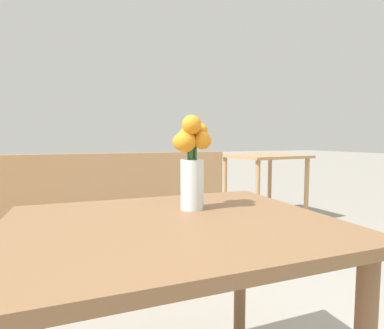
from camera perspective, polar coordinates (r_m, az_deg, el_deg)
The scene contains 4 objects.
table_front at distance 0.89m, azimuth -3.84°, elevation -17.24°, with size 0.93×0.76×0.71m.
flower_vase at distance 0.96m, azimuth -0.11°, elevation 0.45°, with size 0.12×0.12×0.30m.
bench_near at distance 2.08m, azimuth -18.29°, elevation -8.45°, with size 1.79×0.41×0.85m.
table_back at distance 3.60m, azimuth 13.69°, elevation -0.18°, with size 0.87×0.79×0.76m.
Camera 1 is at (-0.27, -0.78, 0.93)m, focal length 28.00 mm.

